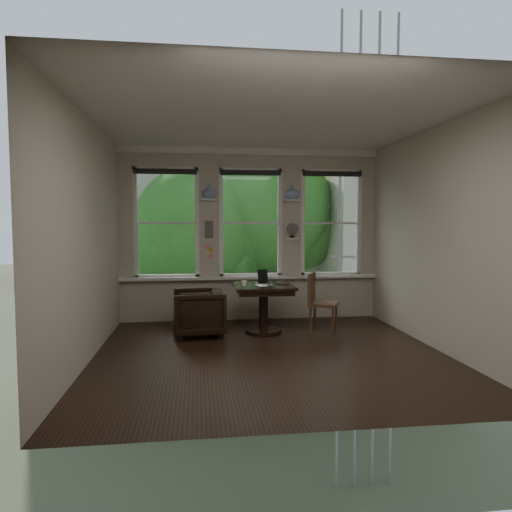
{
  "coord_description": "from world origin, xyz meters",
  "views": [
    {
      "loc": [
        -0.92,
        -5.73,
        1.68
      ],
      "look_at": [
        -0.07,
        0.9,
        1.21
      ],
      "focal_mm": 32.0,
      "sensor_mm": 36.0,
      "label": 1
    }
  ],
  "objects": [
    {
      "name": "laptop",
      "position": [
        0.32,
        1.19,
        0.76
      ],
      "size": [
        0.38,
        0.31,
        0.03
      ],
      "primitive_type": "imported",
      "rotation": [
        0.0,
        0.0,
        -0.33
      ],
      "color": "black",
      "rests_on": "table"
    },
    {
      "name": "wall_left",
      "position": [
        -2.25,
        0.0,
        1.5
      ],
      "size": [
        0.0,
        4.5,
        4.5
      ],
      "primitive_type": "plane",
      "rotation": [
        1.57,
        0.0,
        1.57
      ],
      "color": "#BBB29F",
      "rests_on": "ground"
    },
    {
      "name": "vase_right",
      "position": [
        0.72,
        2.15,
        2.24
      ],
      "size": [
        0.24,
        0.24,
        0.25
      ],
      "primitive_type": "imported",
      "color": "silver",
      "rests_on": "shelf_right"
    },
    {
      "name": "intercom",
      "position": [
        -0.72,
        2.18,
        1.6
      ],
      "size": [
        0.14,
        0.06,
        0.28
      ],
      "primitive_type": "cube",
      "color": "#59544F",
      "rests_on": "ground"
    },
    {
      "name": "side_chair_right",
      "position": [
        1.0,
        1.05,
        0.46
      ],
      "size": [
        0.56,
        0.56,
        0.92
      ],
      "primitive_type": null,
      "rotation": [
        0.0,
        0.0,
        1.13
      ],
      "color": "#4B361B",
      "rests_on": "ground"
    },
    {
      "name": "shelf_right",
      "position": [
        0.72,
        2.15,
        2.1
      ],
      "size": [
        0.26,
        0.16,
        0.03
      ],
      "primitive_type": "cube",
      "color": "white",
      "rests_on": "ground"
    },
    {
      "name": "ground",
      "position": [
        0.0,
        0.0,
        0.0
      ],
      "size": [
        4.5,
        4.5,
        0.0
      ],
      "primitive_type": "plane",
      "color": "black",
      "rests_on": "ground"
    },
    {
      "name": "armchair_left",
      "position": [
        -0.92,
        1.11,
        0.35
      ],
      "size": [
        0.8,
        0.78,
        0.7
      ],
      "primitive_type": "imported",
      "rotation": [
        0.0,
        0.0,
        -1.52
      ],
      "color": "black",
      "rests_on": "ground"
    },
    {
      "name": "window_right",
      "position": [
        1.45,
        2.25,
        1.7
      ],
      "size": [
        1.1,
        0.12,
        1.9
      ],
      "primitive_type": null,
      "color": "white",
      "rests_on": "ground"
    },
    {
      "name": "drinking_glass",
      "position": [
        0.15,
        0.88,
        0.8
      ],
      "size": [
        0.14,
        0.14,
        0.09
      ],
      "primitive_type": "imported",
      "rotation": [
        0.0,
        0.0,
        -0.17
      ],
      "color": "white",
      "rests_on": "table"
    },
    {
      "name": "cushion_red",
      "position": [
        -0.92,
        1.11,
        0.45
      ],
      "size": [
        0.45,
        0.45,
        0.06
      ],
      "primitive_type": "cube",
      "color": "maroon",
      "rests_on": "armchair_left"
    },
    {
      "name": "wall_front",
      "position": [
        0.0,
        -2.25,
        1.5
      ],
      "size": [
        4.5,
        0.0,
        4.5
      ],
      "primitive_type": "plane",
      "rotation": [
        -1.57,
        0.0,
        0.0
      ],
      "color": "#BBB29F",
      "rests_on": "ground"
    },
    {
      "name": "ceiling",
      "position": [
        0.0,
        0.0,
        3.0
      ],
      "size": [
        4.5,
        4.5,
        0.0
      ],
      "primitive_type": "plane",
      "rotation": [
        3.14,
        0.0,
        0.0
      ],
      "color": "silver",
      "rests_on": "ground"
    },
    {
      "name": "window_left",
      "position": [
        -1.45,
        2.25,
        1.7
      ],
      "size": [
        1.1,
        0.12,
        1.9
      ],
      "primitive_type": null,
      "color": "white",
      "rests_on": "ground"
    },
    {
      "name": "wall_right",
      "position": [
        2.25,
        0.0,
        1.5
      ],
      "size": [
        0.0,
        4.5,
        4.5
      ],
      "primitive_type": "plane",
      "rotation": [
        1.57,
        0.0,
        -1.57
      ],
      "color": "#BBB29F",
      "rests_on": "ground"
    },
    {
      "name": "shelf_left",
      "position": [
        -0.72,
        2.15,
        2.1
      ],
      "size": [
        0.26,
        0.16,
        0.03
      ],
      "primitive_type": "cube",
      "color": "white",
      "rests_on": "ground"
    },
    {
      "name": "desk_fan",
      "position": [
        0.72,
        2.13,
        1.53
      ],
      "size": [
        0.2,
        0.2,
        0.24
      ],
      "primitive_type": null,
      "color": "#59544F",
      "rests_on": "ground"
    },
    {
      "name": "papers",
      "position": [
        0.08,
        1.11,
        0.75
      ],
      "size": [
        0.26,
        0.33,
        0.0
      ],
      "primitive_type": "cube",
      "rotation": [
        0.0,
        0.0,
        0.13
      ],
      "color": "silver",
      "rests_on": "table"
    },
    {
      "name": "vase_left",
      "position": [
        -0.72,
        2.15,
        2.24
      ],
      "size": [
        0.24,
        0.24,
        0.25
      ],
      "primitive_type": "imported",
      "color": "silver",
      "rests_on": "shelf_left"
    },
    {
      "name": "table",
      "position": [
        0.08,
        1.15,
        0.38
      ],
      "size": [
        0.9,
        0.9,
        0.75
      ],
      "primitive_type": null,
      "color": "black",
      "rests_on": "ground"
    },
    {
      "name": "wall_back",
      "position": [
        0.0,
        2.25,
        1.5
      ],
      "size": [
        4.5,
        0.0,
        4.5
      ],
      "primitive_type": "plane",
      "rotation": [
        1.57,
        0.0,
        0.0
      ],
      "color": "#BBB29F",
      "rests_on": "ground"
    },
    {
      "name": "sticky_notes",
      "position": [
        -0.72,
        2.19,
        1.25
      ],
      "size": [
        0.16,
        0.01,
        0.24
      ],
      "primitive_type": null,
      "color": "pink",
      "rests_on": "ground"
    },
    {
      "name": "mug",
      "position": [
        -0.24,
        1.05,
        0.79
      ],
      "size": [
        0.11,
        0.11,
        0.09
      ],
      "primitive_type": "imported",
      "rotation": [
        0.0,
        0.0,
        -0.3
      ],
      "color": "white",
      "rests_on": "table"
    },
    {
      "name": "tablet",
      "position": [
        0.09,
        1.32,
        0.86
      ],
      "size": [
        0.17,
        0.12,
        0.22
      ],
      "primitive_type": "cube",
      "rotation": [
        -0.26,
        0.0,
        0.27
      ],
      "color": "black",
      "rests_on": "table"
    },
    {
      "name": "window_center",
      "position": [
        0.0,
        2.25,
        1.7
      ],
      "size": [
        1.1,
        0.12,
        1.9
      ],
      "primitive_type": null,
      "color": "white",
      "rests_on": "ground"
    }
  ]
}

